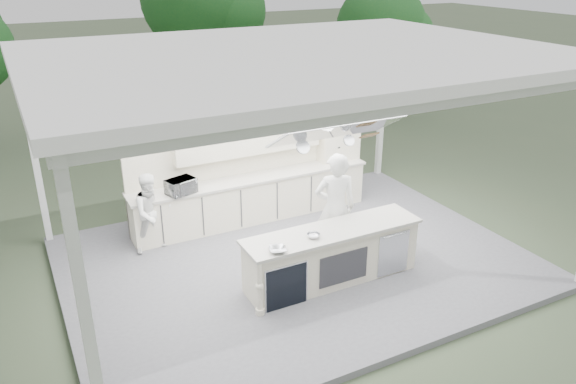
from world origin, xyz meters
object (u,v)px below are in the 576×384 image
demo_island (331,256)px  back_counter (253,198)px  sous_chef (152,212)px  head_chef (335,208)px

demo_island → back_counter: (-0.18, 2.81, 0.00)m
demo_island → sous_chef: sous_chef is taller
sous_chef → back_counter: bearing=-2.2°
demo_island → head_chef: 0.92m
head_chef → sous_chef: head_chef is taller
demo_island → sous_chef: bearing=133.7°
head_chef → sous_chef: (-2.78, 1.85, -0.26)m
head_chef → back_counter: bearing=-55.8°
back_counter → head_chef: 2.35m
sous_chef → head_chef: bearing=-45.0°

